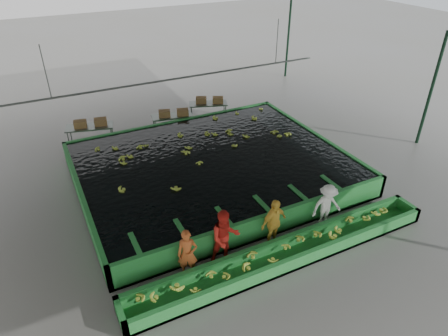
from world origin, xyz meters
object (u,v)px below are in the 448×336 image
packing_table_right (208,111)px  packing_table_mid (173,124)px  sorting_trough (286,254)px  worker_d (327,206)px  worker_a (188,254)px  flotation_tank (212,168)px  packing_table_left (91,135)px  box_stack_left (91,126)px  box_stack_mid (174,116)px  box_stack_right (210,103)px  worker_c (274,223)px  worker_b (225,237)px

packing_table_right → packing_table_mid: bearing=-164.2°
sorting_trough → worker_d: bearing=21.2°
worker_a → packing_table_mid: bearing=94.8°
flotation_tank → worker_d: worker_d is taller
packing_table_left → packing_table_mid: (3.75, -0.40, -0.03)m
worker_d → box_stack_left: (-5.68, 9.30, 0.14)m
box_stack_mid → box_stack_right: (2.20, 0.72, -0.00)m
packing_table_left → box_stack_left: bearing=-10.9°
packing_table_right → box_stack_right: size_ratio=1.39×
packing_table_mid → packing_table_right: bearing=15.8°
worker_a → worker_c: bearing=22.6°
flotation_tank → packing_table_right: size_ratio=5.24×
worker_c → packing_table_mid: size_ratio=0.87×
packing_table_mid → box_stack_right: size_ratio=1.39×
packing_table_mid → packing_table_right: 2.25m
sorting_trough → box_stack_right: size_ratio=7.27×
worker_c → box_stack_left: bearing=100.1°
worker_b → box_stack_right: (3.95, 9.54, -0.03)m
box_stack_left → worker_b: bearing=-78.0°
sorting_trough → worker_b: size_ratio=5.53×
flotation_tank → sorting_trough: (0.00, -5.10, -0.20)m
sorting_trough → box_stack_mid: size_ratio=7.20×
worker_b → box_stack_left: worker_b is taller
flotation_tank → box_stack_left: box_stack_left is taller
box_stack_right → worker_b: bearing=-112.5°
packing_table_right → box_stack_left: bearing=-177.8°
box_stack_right → packing_table_mid: bearing=-164.5°
worker_c → box_stack_mid: bearing=78.1°
packing_table_left → packing_table_mid: packing_table_left is taller
flotation_tank → worker_d: (2.07, -4.30, 0.33)m
worker_c → box_stack_left: size_ratio=1.18×
flotation_tank → sorting_trough: 5.10m
sorting_trough → box_stack_left: size_ratio=7.12×
packing_table_left → packing_table_right: bearing=2.0°
worker_a → worker_d: size_ratio=0.98×
box_stack_mid → flotation_tank: bearing=-91.5°
worker_c → box_stack_mid: worker_c is taller
worker_c → packing_table_mid: worker_c is taller
packing_table_right → box_stack_right: (0.09, 0.01, 0.44)m
sorting_trough → worker_a: (-2.80, 0.80, 0.52)m
box_stack_left → worker_c: bearing=-68.6°
worker_a → worker_c: 2.82m
sorting_trough → flotation_tank: bearing=90.0°
packing_table_left → box_stack_mid: box_stack_mid is taller
sorting_trough → packing_table_mid: (0.06, 9.71, 0.18)m
packing_table_right → box_stack_mid: size_ratio=1.38×
sorting_trough → packing_table_right: bearing=77.8°
flotation_tank → box_stack_left: 6.19m
packing_table_left → box_stack_right: size_ratio=1.48×
packing_table_mid → box_stack_mid: bearing=-60.6°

